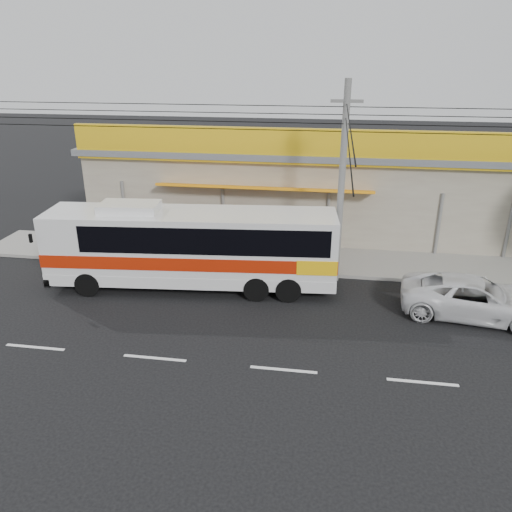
{
  "coord_description": "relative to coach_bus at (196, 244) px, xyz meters",
  "views": [
    {
      "loc": [
        1.11,
        -14.95,
        8.72
      ],
      "look_at": [
        -1.53,
        2.0,
        1.76
      ],
      "focal_mm": 35.0,
      "sensor_mm": 36.0,
      "label": 1
    }
  ],
  "objects": [
    {
      "name": "white_car",
      "position": [
        10.35,
        -0.8,
        -1.15
      ],
      "size": [
        5.32,
        2.99,
        1.4
      ],
      "primitive_type": "imported",
      "rotation": [
        0.0,
        0.0,
        1.44
      ],
      "color": "silver",
      "rests_on": "ground"
    },
    {
      "name": "motorbike_red",
      "position": [
        -7.43,
        2.56,
        -1.27
      ],
      "size": [
        1.66,
        0.65,
        0.86
      ],
      "primitive_type": "imported",
      "rotation": [
        0.0,
        0.0,
        1.62
      ],
      "color": "maroon",
      "rests_on": "sidewalk"
    },
    {
      "name": "storefront_building",
      "position": [
        4.01,
        8.86,
        0.45
      ],
      "size": [
        22.6,
        9.2,
        5.7
      ],
      "color": "gray",
      "rests_on": "ground"
    },
    {
      "name": "coach_bus",
      "position": [
        0.0,
        0.0,
        0.0
      ],
      "size": [
        11.39,
        3.39,
        3.46
      ],
      "rotation": [
        0.0,
        0.0,
        0.09
      ],
      "color": "silver",
      "rests_on": "ground"
    },
    {
      "name": "motorbike_dark",
      "position": [
        -5.03,
        2.02,
        -1.24
      ],
      "size": [
        1.6,
        0.87,
        0.92
      ],
      "primitive_type": "imported",
      "rotation": [
        0.0,
        0.0,
        1.27
      ],
      "color": "black",
      "rests_on": "sidewalk"
    },
    {
      "name": "utility_pole",
      "position": [
        5.48,
        1.52,
        4.7
      ],
      "size": [
        34.0,
        14.0,
        7.94
      ],
      "color": "slate",
      "rests_on": "ground"
    },
    {
      "name": "lane_markings",
      "position": [
        4.01,
        -5.18,
        -1.85
      ],
      "size": [
        50.0,
        0.12,
        0.01
      ],
      "primitive_type": null,
      "color": "silver",
      "rests_on": "ground"
    },
    {
      "name": "sidewalk",
      "position": [
        4.01,
        3.32,
        -1.77
      ],
      "size": [
        30.0,
        3.2,
        0.15
      ],
      "primitive_type": "cube",
      "color": "gray",
      "rests_on": "ground"
    },
    {
      "name": "ground",
      "position": [
        4.01,
        -2.68,
        -1.85
      ],
      "size": [
        120.0,
        120.0,
        0.0
      ],
      "primitive_type": "plane",
      "color": "black",
      "rests_on": "ground"
    }
  ]
}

